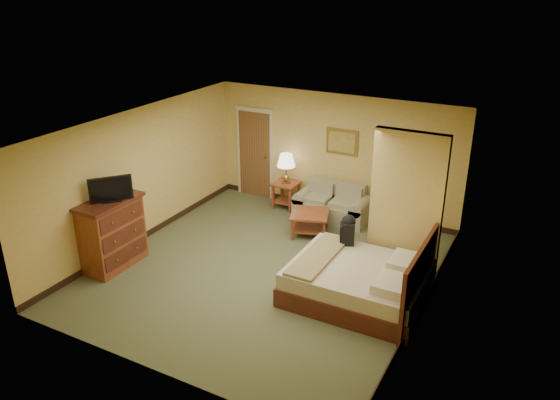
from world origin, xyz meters
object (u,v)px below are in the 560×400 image
Objects in this scene: dresser at (112,233)px; bed at (362,282)px; coffee_table at (310,219)px; loveseat at (332,207)px.

dresser reaches higher than bed.
coffee_table is 2.48m from bed.
loveseat is 0.72× the size of bed.
bed is at bearing -58.35° from loveseat.
dresser is 4.42m from bed.
bed reaches higher than loveseat.
loveseat is at bearing 121.65° from bed.
loveseat is at bearing 83.83° from coffee_table.
bed is at bearing -45.27° from coffee_table.
loveseat is 0.92m from coffee_table.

